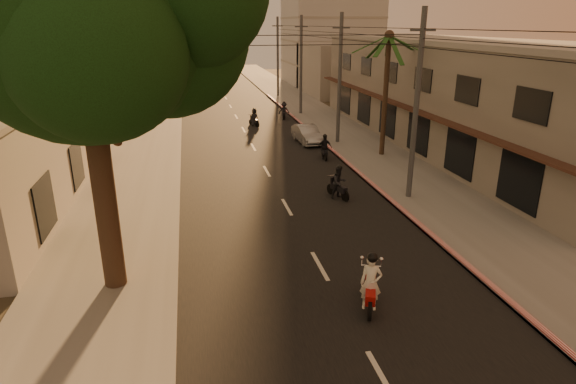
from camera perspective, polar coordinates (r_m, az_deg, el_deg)
name	(u,v)px	position (r m, az deg, el deg)	size (l,w,h in m)	color
ground	(336,295)	(15.92, 5.70, -12.07)	(160.00, 160.00, 0.00)	#383023
road	(253,147)	(34.21, -4.14, 5.33)	(10.00, 140.00, 0.02)	black
sidewalk_right	(354,141)	(35.90, 7.87, 5.95)	(5.00, 140.00, 0.12)	slate
sidewalk_left	(143,152)	(34.09, -16.77, 4.59)	(5.00, 140.00, 0.12)	slate
curb_stripe	(344,161)	(30.56, 6.66, 3.71)	(0.20, 60.00, 0.20)	red
shophouse_row	(454,93)	(36.17, 19.09, 10.98)	(8.80, 34.20, 7.30)	gray
left_building	(0,139)	(29.20, -30.97, 5.39)	(8.20, 24.20, 5.20)	gray
broadleaf_tree	(96,16)	(15.26, -21.79, 18.83)	(9.60, 8.70, 12.10)	black
palm_tree	(389,43)	(31.42, 11.86, 16.92)	(5.00, 5.00, 8.20)	black
utility_poles	(341,50)	(34.58, 6.25, 16.37)	(1.20, 48.26, 9.00)	#38383A
filler_right	(339,69)	(60.95, 6.07, 14.30)	(8.00, 14.00, 6.00)	gray
filler_left_near	(79,94)	(48.32, -23.55, 10.57)	(8.00, 14.00, 4.40)	gray
filler_left_far	(107,64)	(65.83, -20.71, 14.01)	(8.00, 14.00, 7.00)	gray
scooter_red	(371,284)	(14.98, 9.79, -10.67)	(1.04, 1.84, 1.90)	black
scooter_mid_a	(339,183)	(23.99, 6.06, 1.07)	(1.18, 1.69, 1.73)	black
scooter_mid_b	(325,148)	(31.03, 4.36, 5.25)	(0.99, 1.67, 1.64)	black
scooter_far_a	(254,118)	(41.22, -4.02, 8.75)	(1.06, 1.51, 1.57)	black
scooter_far_b	(284,111)	(44.43, -0.46, 9.59)	(1.23, 1.61, 1.60)	black
parked_car	(307,134)	(35.31, 2.28, 6.87)	(1.64, 4.01, 1.29)	#979A9F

